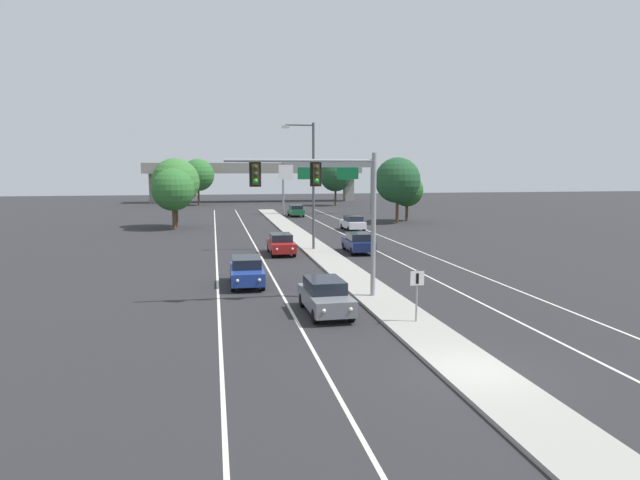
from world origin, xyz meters
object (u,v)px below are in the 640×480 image
Objects in this scene: tree_far_right_b at (407,190)px; tree_far_left_a at (173,190)px; car_oncoming_blue at (247,271)px; tree_far_right_c at (398,180)px; tree_far_right_a at (336,175)px; median_sign_post at (417,288)px; tree_far_left_b at (175,182)px; car_receding_white at (353,223)px; car_oncoming_grey at (325,296)px; overhead_signal_mast at (327,194)px; car_receding_navy at (358,242)px; street_lamp_median at (311,178)px; car_receding_green at (296,210)px; tree_far_left_c at (198,175)px; highway_sign_gantry at (328,171)px; car_oncoming_red at (281,244)px.

tree_far_left_a is (-28.25, -5.30, 0.49)m from tree_far_right_b.
car_oncoming_blue is 39.16m from tree_far_right_c.
median_sign_post is at bearing -99.76° from tree_far_right_a.
car_oncoming_blue is at bearing -121.59° from tree_far_right_b.
tree_far_right_b is at bearing 52.04° from tree_far_right_c.
tree_far_left_a reaches higher than tree_far_right_b.
car_receding_white is at bearing -21.02° from tree_far_left_b.
tree_far_right_c is (16.89, 40.37, 4.36)m from car_oncoming_grey.
car_oncoming_grey is at bearing 143.50° from median_sign_post.
overhead_signal_mast reaches higher than car_receding_navy.
median_sign_post is 0.33× the size of tree_far_left_a.
street_lamp_median is at bearing -104.35° from tree_far_right_a.
tree_far_left_b is at bearing 123.59° from car_receding_navy.
car_receding_green is (3.56, 32.68, -4.97)m from street_lamp_median.
tree_far_left_c is (-10.20, 59.19, -0.36)m from street_lamp_median.
car_oncoming_blue is at bearing -114.85° from street_lamp_median.
tree_far_left_c is (-18.89, 23.59, -0.73)m from highway_sign_gantry.
overhead_signal_mast is at bearing -88.44° from car_oncoming_red.
median_sign_post is 0.22× the size of street_lamp_median.
car_receding_green is (2.88, 54.93, -0.77)m from median_sign_post.
tree_far_right_a is at bearing 54.22° from tree_far_left_a.
median_sign_post reaches higher than car_receding_white.
tree_far_right_a reaches higher than median_sign_post.
car_oncoming_grey is 35.03m from car_receding_white.
median_sign_post is at bearing -108.95° from tree_far_right_b.
tree_far_right_b reaches higher than car_oncoming_blue.
street_lamp_median is 1.29× the size of tree_far_left_b.
tree_far_left_c is at bearing 102.63° from car_receding_navy.
car_oncoming_blue is at bearing -80.14° from tree_far_left_b.
car_receding_green is at bearing 83.46° from overhead_signal_mast.
median_sign_post is 0.28× the size of tree_far_right_c.
tree_far_left_c is (-23.95, 5.44, 0.07)m from tree_far_right_a.
car_oncoming_grey is 1.00× the size of car_oncoming_blue.
tree_far_left_c reaches higher than overhead_signal_mast.
car_receding_green is (-3.42, 18.74, 0.00)m from car_receding_white.
tree_far_left_b reaches higher than car_oncoming_red.
car_receding_white is 10.75m from tree_far_right_c.
tree_far_left_a is at bearing 127.44° from car_receding_navy.
tree_far_right_c is at bearing -89.30° from tree_far_right_a.
car_oncoming_grey is 52.77m from car_receding_green.
tree_far_left_b is (-5.88, 33.85, 4.24)m from car_oncoming_blue.
tree_far_left_c is at bearing 97.61° from median_sign_post.
car_receding_white is at bearing -99.65° from tree_far_right_a.
median_sign_post is at bearing -72.78° from tree_far_left_a.
car_oncoming_grey is at bearing -109.10° from car_receding_navy.
overhead_signal_mast is 41.17m from tree_far_right_c.
tree_far_right_c is at bearing 64.54° from car_receding_navy.
tree_far_right_b is (18.54, 40.67, -1.50)m from overhead_signal_mast.
tree_far_right_a is at bearing 77.36° from overhead_signal_mast.
car_oncoming_blue is 11.73m from car_oncoming_red.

